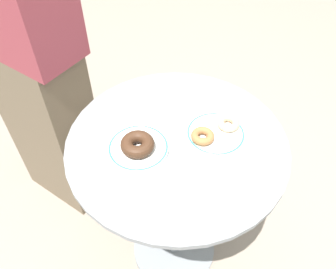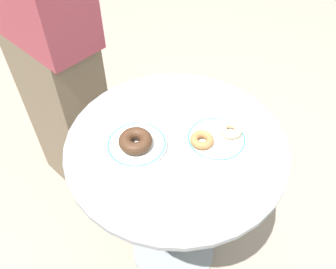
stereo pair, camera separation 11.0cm
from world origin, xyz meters
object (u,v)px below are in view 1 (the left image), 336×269
at_px(cafe_table, 176,186).
at_px(donut_cinnamon, 203,136).
at_px(donut_glazed, 228,123).
at_px(paper_napkin, 241,186).
at_px(person_figure, 29,61).
at_px(plate_left, 138,148).
at_px(plate_right, 216,134).
at_px(donut_chocolate, 137,144).

relative_size(cafe_table, donut_cinnamon, 10.58).
xyz_separation_m(cafe_table, donut_glazed, (0.17, -0.05, 0.27)).
bearing_deg(paper_napkin, donut_cinnamon, 85.84).
bearing_deg(donut_glazed, person_figure, 121.79).
bearing_deg(plate_left, plate_right, -20.44).
distance_m(donut_glazed, person_figure, 0.79).
relative_size(plate_right, donut_cinnamon, 2.55).
bearing_deg(donut_cinnamon, person_figure, 115.07).
bearing_deg(plate_right, person_figure, 118.46).
relative_size(plate_left, donut_chocolate, 1.82).
height_order(cafe_table, paper_napkin, paper_napkin).
height_order(donut_glazed, donut_cinnamon, same).
xyz_separation_m(cafe_table, donut_cinnamon, (0.07, -0.04, 0.27)).
height_order(cafe_table, donut_glazed, donut_glazed).
relative_size(plate_left, donut_glazed, 2.56).
relative_size(donut_chocolate, donut_cinnamon, 1.41).
relative_size(donut_glazed, donut_cinnamon, 1.00).
height_order(donut_chocolate, donut_glazed, donut_chocolate).
xyz_separation_m(donut_cinnamon, person_figure, (-0.32, 0.67, 0.01)).
xyz_separation_m(donut_cinnamon, paper_napkin, (-0.01, -0.20, -0.02)).
height_order(donut_chocolate, paper_napkin, donut_chocolate).
xyz_separation_m(plate_left, donut_chocolate, (-0.01, -0.01, 0.03)).
bearing_deg(paper_napkin, plate_right, 71.33).
xyz_separation_m(cafe_table, plate_right, (0.12, -0.05, 0.26)).
distance_m(plate_right, donut_cinnamon, 0.05).
bearing_deg(plate_left, person_figure, 102.70).
xyz_separation_m(plate_left, donut_glazed, (0.29, -0.09, 0.02)).
bearing_deg(plate_right, cafe_table, 158.04).
bearing_deg(paper_napkin, plate_left, 120.76).
height_order(plate_left, person_figure, person_figure).
bearing_deg(cafe_table, donut_glazed, -15.16).
height_order(donut_chocolate, donut_cinnamon, donut_chocolate).
height_order(plate_left, donut_cinnamon, donut_cinnamon).
distance_m(plate_right, person_figure, 0.77).
height_order(cafe_table, plate_left, plate_left).
distance_m(plate_right, donut_chocolate, 0.25).
bearing_deg(plate_right, paper_napkin, -108.67).
distance_m(paper_napkin, person_figure, 0.92).
relative_size(plate_right, donut_chocolate, 1.80).
relative_size(plate_left, plate_right, 1.01).
height_order(plate_left, donut_glazed, donut_glazed).
bearing_deg(donut_chocolate, donut_glazed, -15.23).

